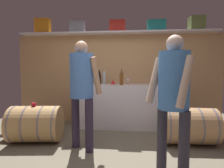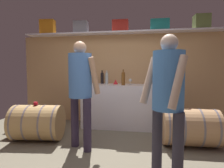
# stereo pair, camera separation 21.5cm
# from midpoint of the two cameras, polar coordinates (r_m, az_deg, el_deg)

# --- Properties ---
(ground_plane) EXTENTS (6.08, 7.45, 0.02)m
(ground_plane) POSITION_cam_midpoint_polar(r_m,az_deg,el_deg) (3.22, 0.70, -19.14)
(ground_plane) COLOR #6F6754
(back_wall_panel) EXTENTS (4.88, 0.10, 2.11)m
(back_wall_panel) POSITION_cam_midpoint_polar(r_m,az_deg,el_deg) (4.54, 3.76, 1.53)
(back_wall_panel) COLOR tan
(back_wall_panel) RESTS_ON ground
(high_shelf_board) EXTENTS (4.49, 0.40, 0.03)m
(high_shelf_board) POSITION_cam_midpoint_polar(r_m,az_deg,el_deg) (4.47, 3.63, 15.25)
(high_shelf_board) COLOR silver
(high_shelf_board) RESTS_ON back_wall_panel
(toolcase_orange) EXTENTS (0.36, 0.21, 0.36)m
(toolcase_orange) POSITION_cam_midpoint_polar(r_m,az_deg,el_deg) (5.00, -17.82, 16.13)
(toolcase_orange) COLOR orange
(toolcase_orange) RESTS_ON high_shelf_board
(toolcase_grey) EXTENTS (0.34, 0.25, 0.28)m
(toolcase_grey) POSITION_cam_midpoint_polar(r_m,az_deg,el_deg) (4.68, -8.07, 16.67)
(toolcase_grey) COLOR gray
(toolcase_grey) RESTS_ON high_shelf_board
(toolcase_red) EXTENTS (0.36, 0.21, 0.27)m
(toolcase_red) POSITION_cam_midpoint_polar(r_m,az_deg,el_deg) (4.50, 4.00, 17.14)
(toolcase_red) COLOR red
(toolcase_red) RESTS_ON high_shelf_board
(toolcase_teal) EXTENTS (0.41, 0.20, 0.25)m
(toolcase_teal) POSITION_cam_midpoint_polar(r_m,az_deg,el_deg) (4.50, 15.73, 16.88)
(toolcase_teal) COLOR #1C827D
(toolcase_teal) RESTS_ON high_shelf_board
(toolcase_olive) EXTENTS (0.32, 0.28, 0.31)m
(toolcase_olive) POSITION_cam_midpoint_polar(r_m,az_deg,el_deg) (4.68, 26.85, 16.45)
(toolcase_olive) COLOR olive
(toolcase_olive) RESTS_ON high_shelf_board
(work_cabinet) EXTENTS (1.71, 0.65, 0.95)m
(work_cabinet) POSITION_cam_midpoint_polar(r_m,az_deg,el_deg) (4.22, 4.47, -6.60)
(work_cabinet) COLOR white
(work_cabinet) RESTS_ON ground
(wine_bottle_dark) EXTENTS (0.07, 0.07, 0.31)m
(wine_bottle_dark) POSITION_cam_midpoint_polar(r_m,az_deg,el_deg) (4.44, -1.64, 2.00)
(wine_bottle_dark) COLOR black
(wine_bottle_dark) RESTS_ON work_cabinet
(wine_bottle_clear) EXTENTS (0.07, 0.07, 0.32)m
(wine_bottle_clear) POSITION_cam_midpoint_polar(r_m,az_deg,el_deg) (4.25, -0.16, 1.86)
(wine_bottle_clear) COLOR #B3BEBC
(wine_bottle_clear) RESTS_ON work_cabinet
(wine_bottle_amber) EXTENTS (0.08, 0.08, 0.33)m
(wine_bottle_amber) POSITION_cam_midpoint_polar(r_m,az_deg,el_deg) (3.96, 5.00, 1.80)
(wine_bottle_amber) COLOR brown
(wine_bottle_amber) RESTS_ON work_cabinet
(wine_glass) EXTENTS (0.07, 0.07, 0.13)m
(wine_glass) POSITION_cam_midpoint_polar(r_m,az_deg,el_deg) (4.20, 7.05, 1.09)
(wine_glass) COLOR white
(wine_glass) RESTS_ON work_cabinet
(red_funnel) EXTENTS (0.11, 0.11, 0.11)m
(red_funnel) POSITION_cam_midpoint_polar(r_m,az_deg,el_deg) (4.25, 2.56, 0.66)
(red_funnel) COLOR red
(red_funnel) RESTS_ON work_cabinet
(wine_barrel_near) EXTENTS (0.93, 0.72, 0.65)m
(wine_barrel_near) POSITION_cam_midpoint_polar(r_m,az_deg,el_deg) (3.68, -20.17, -10.95)
(wine_barrel_near) COLOR tan
(wine_barrel_near) RESTS_ON ground
(wine_barrel_far) EXTENTS (0.91, 0.66, 0.64)m
(wine_barrel_far) POSITION_cam_midpoint_polar(r_m,az_deg,el_deg) (3.51, 24.26, -11.87)
(wine_barrel_far) COLOR tan
(wine_barrel_far) RESTS_ON ground
(tasting_cup) EXTENTS (0.08, 0.08, 0.06)m
(tasting_cup) POSITION_cam_midpoint_polar(r_m,az_deg,el_deg) (3.62, -20.67, -5.59)
(tasting_cup) COLOR red
(tasting_cup) RESTS_ON wine_barrel_near
(winemaker_pouring) EXTENTS (0.53, 0.48, 1.72)m
(winemaker_pouring) POSITION_cam_midpoint_polar(r_m,az_deg,el_deg) (2.98, -7.50, 0.11)
(winemaker_pouring) COLOR #31273D
(winemaker_pouring) RESTS_ON ground
(visitor_tasting) EXTENTS (0.53, 0.53, 1.67)m
(visitor_tasting) POSITION_cam_midpoint_polar(r_m,az_deg,el_deg) (2.25, 19.25, -2.19)
(visitor_tasting) COLOR #33303D
(visitor_tasting) RESTS_ON ground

